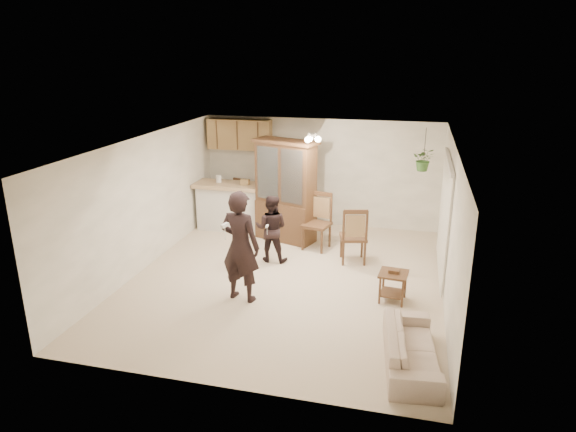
% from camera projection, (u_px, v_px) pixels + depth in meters
% --- Properties ---
extents(floor, '(6.50, 6.50, 0.00)m').
position_uv_depth(floor, '(286.00, 279.00, 9.37)').
color(floor, beige).
rests_on(floor, ground).
extents(ceiling, '(5.50, 6.50, 0.02)m').
position_uv_depth(ceiling, '(286.00, 143.00, 8.60)').
color(ceiling, silver).
rests_on(ceiling, wall_back).
extents(wall_back, '(5.50, 0.02, 2.50)m').
position_uv_depth(wall_back, '(320.00, 173.00, 11.98)').
color(wall_back, white).
rests_on(wall_back, ground).
extents(wall_front, '(5.50, 0.02, 2.50)m').
position_uv_depth(wall_front, '(218.00, 297.00, 5.99)').
color(wall_front, white).
rests_on(wall_front, ground).
extents(wall_left, '(0.02, 6.50, 2.50)m').
position_uv_depth(wall_left, '(144.00, 203.00, 9.62)').
color(wall_left, white).
rests_on(wall_left, ground).
extents(wall_right, '(0.02, 6.50, 2.50)m').
position_uv_depth(wall_right, '(450.00, 226.00, 8.35)').
color(wall_right, white).
rests_on(wall_right, ground).
extents(breakfast_bar, '(1.60, 0.55, 1.00)m').
position_uv_depth(breakfast_bar, '(233.00, 209.00, 11.81)').
color(breakfast_bar, silver).
rests_on(breakfast_bar, floor).
extents(bar_top, '(1.75, 0.70, 0.08)m').
position_uv_depth(bar_top, '(233.00, 185.00, 11.64)').
color(bar_top, tan).
rests_on(bar_top, breakfast_bar).
extents(upper_cabinets, '(1.50, 0.34, 0.70)m').
position_uv_depth(upper_cabinets, '(240.00, 134.00, 11.99)').
color(upper_cabinets, olive).
rests_on(upper_cabinets, wall_back).
extents(vertical_blinds, '(0.06, 2.30, 2.10)m').
position_uv_depth(vertical_blinds, '(444.00, 218.00, 9.24)').
color(vertical_blinds, beige).
rests_on(vertical_blinds, wall_right).
extents(ceiling_fixture, '(0.36, 0.36, 0.20)m').
position_uv_depth(ceiling_fixture, '(312.00, 138.00, 9.69)').
color(ceiling_fixture, beige).
rests_on(ceiling_fixture, ceiling).
extents(hanging_plant, '(0.43, 0.37, 0.48)m').
position_uv_depth(hanging_plant, '(424.00, 159.00, 10.48)').
color(hanging_plant, '#305622').
rests_on(hanging_plant, ceiling).
extents(plant_cord, '(0.01, 0.01, 0.65)m').
position_uv_depth(plant_cord, '(425.00, 144.00, 10.38)').
color(plant_cord, black).
rests_on(plant_cord, ceiling).
extents(sofa, '(0.93, 1.94, 0.73)m').
position_uv_depth(sofa, '(412.00, 340.00, 6.73)').
color(sofa, beige).
rests_on(sofa, floor).
extents(adult, '(0.73, 0.55, 1.80)m').
position_uv_depth(adult, '(240.00, 249.00, 8.36)').
color(adult, black).
rests_on(adult, floor).
extents(child, '(0.67, 0.53, 1.35)m').
position_uv_depth(child, '(271.00, 228.00, 10.00)').
color(child, black).
rests_on(child, floor).
extents(china_hutch, '(1.49, 0.96, 2.20)m').
position_uv_depth(china_hutch, '(286.00, 192.00, 10.99)').
color(china_hutch, '#3E2416').
rests_on(china_hutch, floor).
extents(side_table, '(0.50, 0.50, 0.56)m').
position_uv_depth(side_table, '(393.00, 286.00, 8.49)').
color(side_table, '#3E2416').
rests_on(side_table, floor).
extents(chair_bar, '(0.59, 0.59, 1.05)m').
position_uv_depth(chair_bar, '(236.00, 211.00, 12.32)').
color(chair_bar, '#3E2416').
rests_on(chair_bar, floor).
extents(chair_hutch_left, '(0.63, 0.63, 1.18)m').
position_uv_depth(chair_hutch_left, '(316.00, 233.00, 10.71)').
color(chair_hutch_left, '#3E2416').
rests_on(chair_hutch_left, floor).
extents(chair_hutch_right, '(0.61, 0.61, 1.14)m').
position_uv_depth(chair_hutch_right, '(353.00, 246.00, 10.06)').
color(chair_hutch_right, '#3E2416').
rests_on(chair_hutch_right, floor).
extents(controller_adult, '(0.08, 0.17, 0.05)m').
position_uv_depth(controller_adult, '(225.00, 225.00, 7.82)').
color(controller_adult, white).
rests_on(controller_adult, adult).
extents(controller_child, '(0.04, 0.12, 0.04)m').
position_uv_depth(controller_child, '(267.00, 226.00, 9.66)').
color(controller_child, white).
rests_on(controller_child, child).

